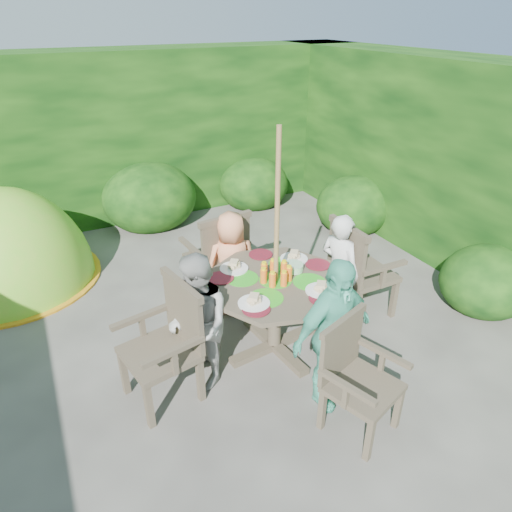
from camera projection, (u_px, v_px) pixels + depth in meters
name	position (u px, v px, depth m)	size (l,w,h in m)	color
ground	(186.00, 362.00, 4.38)	(60.00, 60.00, 0.00)	#44413D
hedge_enclosure	(136.00, 196.00, 4.83)	(9.00, 9.00, 2.50)	black
patio_table	(276.00, 291.00, 4.26)	(1.50, 1.50, 0.95)	#3E3528
parasol_pole	(276.00, 250.00, 4.05)	(0.04, 0.04, 2.20)	olive
garden_chair_right	(358.00, 268.00, 4.84)	(0.58, 0.64, 1.06)	#3E3528
garden_chair_left	(168.00, 342.00, 3.80)	(0.66, 0.71, 1.03)	#3E3528
garden_chair_back	(219.00, 255.00, 5.11)	(0.69, 0.63, 1.05)	#3E3528
garden_chair_front	(355.00, 376.00, 3.52)	(0.68, 0.64, 0.92)	#3E3528
child_right	(339.00, 271.00, 4.66)	(0.46, 0.30, 1.25)	silver
child_left	(199.00, 323.00, 3.89)	(0.61, 0.48, 1.26)	#A0A09B
child_back	(232.00, 264.00, 4.89)	(0.57, 0.37, 1.17)	#F09263
child_front	(333.00, 335.00, 3.66)	(0.80, 0.33, 1.37)	#52C1A1
dome_tent	(14.00, 281.00, 5.69)	(2.09, 2.09, 2.39)	#74DA29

